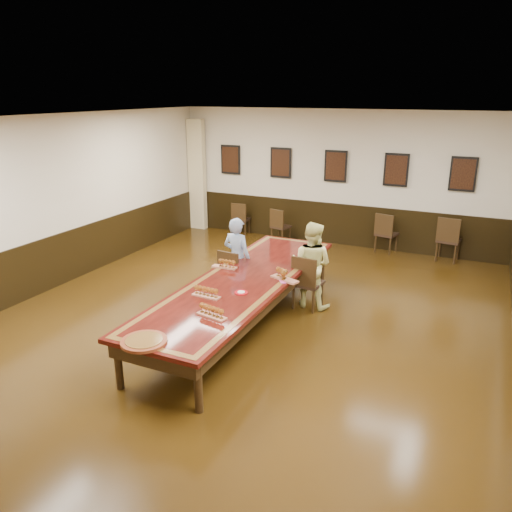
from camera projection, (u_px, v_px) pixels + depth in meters
The scene contains 23 objects.
floor at pixel (243, 324), 8.09m from camera, with size 8.00×10.00×0.02m, color black.
ceiling at pixel (241, 119), 7.08m from camera, with size 8.00×10.00×0.02m, color white.
wall_back at pixel (336, 178), 11.89m from camera, with size 8.00×0.02×3.20m, color beige.
wall_left at pixel (48, 204), 9.20m from camera, with size 0.02×10.00×3.20m, color beige.
chair_man at pixel (234, 274), 8.95m from camera, with size 0.43×0.47×0.92m, color black, non-canonical shape.
chair_woman at pixel (308, 281), 8.54m from camera, with size 0.45×0.49×0.96m, color black, non-canonical shape.
spare_chair_a at pixel (241, 218), 13.00m from camera, with size 0.40×0.44×0.85m, color black, non-canonical shape.
spare_chair_b at pixel (281, 225), 12.32m from camera, with size 0.40×0.44×0.85m, color black, non-canonical shape.
spare_chair_c at pixel (387, 233), 11.53m from camera, with size 0.44×0.48×0.94m, color black, non-canonical shape.
spare_chair_d at pixel (449, 239), 10.94m from camera, with size 0.47×0.51×1.01m, color black, non-canonical shape.
person_man at pixel (237, 258), 8.95m from camera, with size 0.54×0.35×1.47m, color #446BAB.
person_woman at pixel (311, 265), 8.54m from camera, with size 0.75×0.58×1.51m, color #E9E791.
pink_phone at pixel (282, 282), 7.77m from camera, with size 0.08×0.15×0.01m, color #DF4AA3.
curtain at pixel (197, 175), 13.28m from camera, with size 0.45×0.18×2.90m, color #CBBB8B.
wainscoting at pixel (243, 295), 7.93m from camera, with size 8.00×10.00×1.00m.
conference_table at pixel (243, 288), 7.90m from camera, with size 1.40×5.00×0.76m.
posters at pixel (336, 166), 11.74m from camera, with size 6.14×0.04×0.74m.
flight_a at pixel (225, 264), 8.36m from camera, with size 0.43×0.15×0.16m.
flight_b at pixel (283, 275), 7.83m from camera, with size 0.51×0.31×0.18m.
flight_c at pixel (206, 292), 7.18m from camera, with size 0.44×0.16×0.16m.
flight_d at pixel (212, 312), 6.55m from camera, with size 0.45×0.22×0.16m.
red_plate_grp at pixel (241, 293), 7.33m from camera, with size 0.20×0.20×0.03m.
carved_platter at pixel (144, 341), 5.89m from camera, with size 0.68×0.68×0.04m.
Camera 1 is at (3.29, -6.56, 3.58)m, focal length 35.00 mm.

